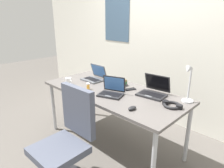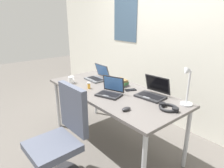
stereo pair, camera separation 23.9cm
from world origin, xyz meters
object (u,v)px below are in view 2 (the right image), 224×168
Objects in this scene: computer_mouse at (126,109)px; office_chair at (60,145)px; book_stack at (120,83)px; cell_phone at (131,90)px; laptop_by_keyboard at (110,91)px; laptop_far_corner at (97,77)px; laptop_near_lamp at (153,93)px; headphones at (169,108)px; desk_lamp at (187,87)px; coffee_mug at (71,80)px; pill_bottle at (89,85)px.

office_chair is at bearing -120.89° from computer_mouse.
cell_phone is at bearing -4.82° from book_stack.
laptop_by_keyboard reaches higher than computer_mouse.
laptop_far_corner is 0.91m from laptop_near_lamp.
headphones is (1.21, -0.03, -0.03)m from laptop_far_corner.
headphones is 1.11m from office_chair.
laptop_by_keyboard is at bearing -151.17° from desk_lamp.
laptop_near_lamp is 2.94× the size of coffee_mug.
laptop_far_corner is at bearing 128.25° from pill_bottle.
cell_phone is (0.04, 0.28, -0.04)m from laptop_by_keyboard.
pill_bottle is at bearing -164.81° from headphones.
laptop_far_corner is 1.35× the size of book_stack.
laptop_far_corner is 1.21m from headphones.
headphones is at bearing 13.97° from coffee_mug.
headphones is at bearing -105.95° from desk_lamp.
computer_mouse is 0.41m from headphones.
laptop_by_keyboard is at bearing -75.94° from cell_phone.
desk_lamp is at bearing 28.83° from laptop_by_keyboard.
laptop_near_lamp is 0.34× the size of office_chair.
desk_lamp reaches higher than office_chair.
laptop_far_corner is 0.40m from book_stack.
laptop_far_corner is 1.05m from computer_mouse.
computer_mouse is at bearing -0.47° from coffee_mug.
desk_lamp reaches higher than computer_mouse.
laptop_near_lamp is at bearing 44.61° from laptop_by_keyboard.
coffee_mug is at bearing -127.29° from cell_phone.
office_chair is at bearing -55.67° from laptop_far_corner.
laptop_by_keyboard is at bearing -60.27° from book_stack.
headphones is (0.24, 0.33, -0.00)m from computer_mouse.
office_chair reaches higher than laptop_near_lamp.
office_chair is at bearing -86.28° from laptop_by_keyboard.
laptop_near_lamp is at bearing 6.35° from laptop_far_corner.
laptop_by_keyboard is at bearing 165.10° from computer_mouse.
laptop_far_corner is 0.38m from pill_bottle.
headphones is at bearing -23.54° from laptop_near_lamp.
office_chair reaches higher than headphones.
laptop_far_corner is 3.65× the size of pill_bottle.
coffee_mug reaches higher than book_stack.
pill_bottle reaches higher than headphones.
cell_phone is 0.64× the size of headphones.
computer_mouse is 0.85× the size of coffee_mug.
headphones is 0.22× the size of office_chair.
desk_lamp is 0.40m from laptop_near_lamp.
book_stack is (-0.51, -0.03, -0.00)m from laptop_near_lamp.
pill_bottle is at bearing -113.64° from book_stack.
pill_bottle is at bearing 10.26° from coffee_mug.
computer_mouse reaches higher than cell_phone.
office_chair reaches higher than pill_bottle.
laptop_far_corner is 0.30× the size of office_chair.
computer_mouse is 0.45× the size of headphones.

